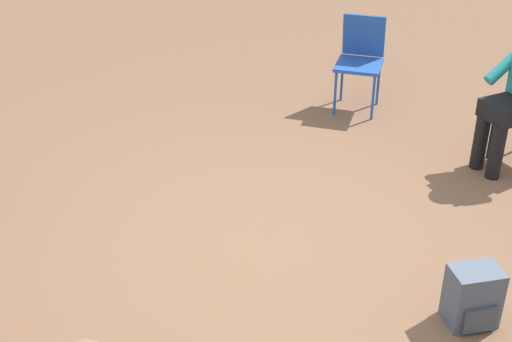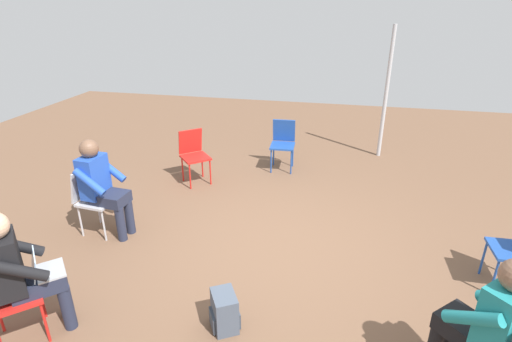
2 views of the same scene
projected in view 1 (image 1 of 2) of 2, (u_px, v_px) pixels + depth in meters
The scene contains 3 objects.
ground_plane at pixel (271, 255), 4.63m from camera, with size 14.72×14.72×0.00m, color brown.
chair_south at pixel (361, 56), 6.41m from camera, with size 0.41×0.45×0.85m.
backpack_near_laptop_user at pixel (472, 299), 4.01m from camera, with size 0.34×0.31×0.36m.
Camera 1 is at (-1.06, 3.60, 2.78)m, focal length 50.00 mm.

